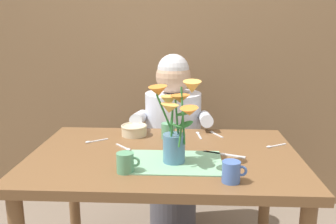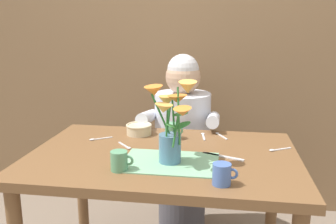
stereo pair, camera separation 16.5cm
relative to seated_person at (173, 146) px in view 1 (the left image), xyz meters
name	(u,v)px [view 1 (the left image)]	position (x,y,z in m)	size (l,w,h in m)	color
wood_panel_backdrop	(173,32)	(-0.02, 0.43, 0.69)	(4.00, 0.10, 2.50)	brown
dining_table	(164,173)	(-0.02, -0.62, 0.08)	(1.20, 0.80, 0.74)	brown
seated_person	(173,146)	(0.00, 0.00, 0.00)	(0.45, 0.47, 1.14)	#4C4C56
striped_placemat	(174,162)	(0.03, -0.73, 0.18)	(0.40, 0.28, 0.01)	#7AB289
flower_vase	(175,121)	(0.04, -0.72, 0.36)	(0.23, 0.26, 0.35)	teal
ceramic_bowl	(134,130)	(-0.19, -0.35, 0.21)	(0.14, 0.14, 0.06)	beige
dinner_knife	(224,154)	(0.25, -0.62, 0.18)	(0.19, 0.02, 0.01)	silver
ceramic_mug	(126,163)	(-0.16, -0.84, 0.22)	(0.09, 0.07, 0.08)	#569970
coffee_cup	(168,131)	(-0.01, -0.39, 0.22)	(0.09, 0.07, 0.08)	#569970
tea_cup	(232,172)	(0.25, -0.91, 0.22)	(0.09, 0.07, 0.08)	#476BB7
spoon_0	(214,133)	(0.23, -0.30, 0.18)	(0.07, 0.11, 0.01)	silver
spoon_1	(273,146)	(0.49, -0.50, 0.18)	(0.11, 0.07, 0.01)	silver
spoon_2	(125,148)	(-0.20, -0.56, 0.18)	(0.09, 0.10, 0.01)	silver
spoon_3	(198,134)	(0.15, -0.33, 0.18)	(0.03, 0.12, 0.01)	silver
spoon_4	(93,141)	(-0.38, -0.47, 0.18)	(0.11, 0.08, 0.01)	silver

